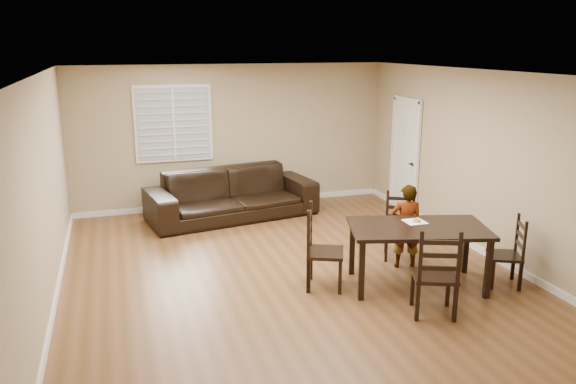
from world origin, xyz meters
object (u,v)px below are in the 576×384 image
Objects in this scene: sofa at (232,194)px; dining_table at (418,233)px; chair_near at (400,227)px; chair_left at (315,250)px; chair_far at (437,279)px; child at (406,226)px; donut at (417,220)px; chair_right at (514,255)px.

dining_table is at bearing -75.32° from sofa.
chair_left reaches higher than chair_near.
chair_left is at bearing -29.89° from chair_far.
chair_near is 0.81× the size of child.
chair_far is (-0.57, -1.92, 0.05)m from chair_near.
donut is 3.88m from sofa.
chair_near is 0.89× the size of chair_left.
dining_table is at bearing -82.96° from chair_left.
child is (0.17, 0.60, -0.12)m from dining_table.
sofa is at bearing 153.23° from chair_near.
chair_near is 0.97m from donut.
chair_near is 1.66m from chair_right.
chair_far is at bearing -90.82° from dining_table.
chair_near is at bearing -85.23° from chair_far.
dining_table is 0.22m from donut.
chair_left is 0.91× the size of child.
donut is at bearing -91.05° from chair_right.
chair_left reaches higher than donut.
sofa is (-1.40, 4.51, -0.05)m from chair_far.
chair_near is 3.26m from sofa.
child is at bearing -84.72° from chair_far.
chair_right is 0.77× the size of child.
sofa is at bearing -119.67° from chair_right.
chair_far is (-0.26, -0.88, -0.23)m from dining_table.
chair_near is at bearing 74.44° from donut.
chair_near is at bearing -122.90° from chair_right.
child reaches higher than chair_near.
chair_far is 1.60m from chair_left.
chair_near is at bearing -43.58° from chair_left.
chair_near is 0.49m from child.
chair_far is 10.21× the size of donut.
sofa is (-1.73, 3.45, -0.39)m from donut.
donut is (1.33, -0.19, 0.34)m from chair_left.
donut is at bearing -79.51° from chair_near.
sofa reaches higher than donut.
dining_table is 1.97× the size of chair_near.
chair_right is at bearing -83.24° from chair_left.
chair_left is 2.57m from chair_right.
chair_right is 4.91m from sofa.
chair_near is 9.21× the size of donut.
chair_far reaches higher than dining_table.
child is 3.54m from sofa.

